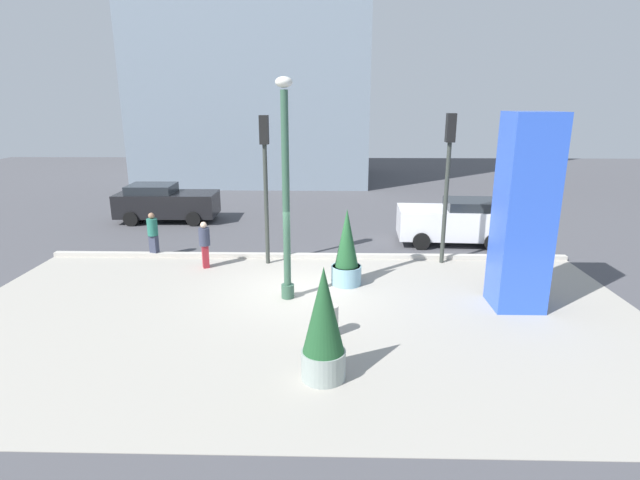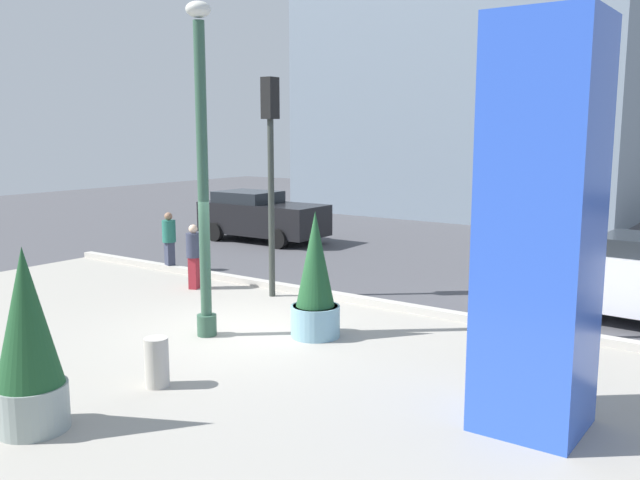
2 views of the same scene
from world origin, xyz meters
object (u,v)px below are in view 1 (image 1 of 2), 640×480
pedestrian_crossing (205,243)px  pedestrian_by_curb (153,233)px  car_intersection (455,221)px  traffic_light_corner (265,167)px  lamp_post (286,197)px  car_curb_east (166,202)px  potted_plant_by_pillar (324,326)px  art_pillar_blue (524,214)px  concrete_bollard (331,320)px  traffic_light_far_side (448,165)px  potted_plant_mid_plaza (347,252)px

pedestrian_crossing → pedestrian_by_curb: pedestrian_by_curb is taller
car_intersection → pedestrian_crossing: (-8.91, -3.11, -0.02)m
traffic_light_corner → lamp_post: bearing=-72.8°
lamp_post → car_curb_east: (-6.33, 9.04, -2.03)m
potted_plant_by_pillar → car_intersection: (4.89, 9.83, -0.26)m
art_pillar_blue → potted_plant_by_pillar: size_ratio=2.16×
art_pillar_blue → pedestrian_by_curb: size_ratio=3.20×
car_intersection → car_curb_east: bearing=164.7°
concrete_bollard → car_curb_east: car_curb_east is taller
lamp_post → concrete_bollard: bearing=-61.7°
traffic_light_far_side → pedestrian_crossing: size_ratio=3.18×
concrete_bollard → potted_plant_by_pillar: bearing=-94.2°
traffic_light_corner → pedestrian_crossing: bearing=-166.1°
lamp_post → potted_plant_mid_plaza: lamp_post is taller
lamp_post → traffic_light_far_side: 5.97m
art_pillar_blue → potted_plant_by_pillar: bearing=-143.6°
potted_plant_by_pillar → traffic_light_corner: 7.79m
art_pillar_blue → pedestrian_by_curb: art_pillar_blue is taller
art_pillar_blue → concrete_bollard: size_ratio=6.82×
potted_plant_by_pillar → concrete_bollard: bearing=85.8°
traffic_light_far_side → car_curb_east: traffic_light_far_side is taller
lamp_post → car_curb_east: 11.23m
art_pillar_blue → traffic_light_far_side: size_ratio=1.03×
car_curb_east → potted_plant_mid_plaza: bearing=-44.7°
lamp_post → car_intersection: 8.47m
potted_plant_mid_plaza → car_intersection: potted_plant_mid_plaza is taller
potted_plant_mid_plaza → lamp_post: bearing=-146.4°
potted_plant_by_pillar → traffic_light_far_side: traffic_light_far_side is taller
traffic_light_far_side → car_intersection: size_ratio=1.16×
potted_plant_mid_plaza → pedestrian_crossing: potted_plant_mid_plaza is taller
potted_plant_by_pillar → car_curb_east: bearing=119.3°
potted_plant_mid_plaza → concrete_bollard: bearing=-97.7°
lamp_post → pedestrian_by_curb: (-5.05, 3.70, -2.01)m
traffic_light_far_side → pedestrian_by_curb: (-10.04, 0.44, -2.44)m
art_pillar_blue → car_intersection: 6.31m
potted_plant_by_pillar → car_curb_east: potted_plant_by_pillar is taller
potted_plant_mid_plaza → concrete_bollard: (-0.46, -3.37, -0.66)m
pedestrian_crossing → pedestrian_by_curb: (-2.11, 1.14, 0.02)m
art_pillar_blue → concrete_bollard: bearing=-159.5°
art_pillar_blue → pedestrian_by_curb: 12.06m
pedestrian_crossing → potted_plant_mid_plaza: bearing=-17.4°
car_curb_east → pedestrian_crossing: bearing=-62.4°
art_pillar_blue → concrete_bollard: art_pillar_blue is taller
traffic_light_corner → car_intersection: 7.77m
pedestrian_crossing → car_curb_east: bearing=117.6°
potted_plant_by_pillar → car_curb_east: (-7.41, 13.20, -0.28)m
concrete_bollard → car_curb_east: size_ratio=0.17×
concrete_bollard → car_curb_east: 13.60m
potted_plant_mid_plaza → traffic_light_corner: size_ratio=0.47×
pedestrian_crossing → car_intersection: bearing=19.3°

